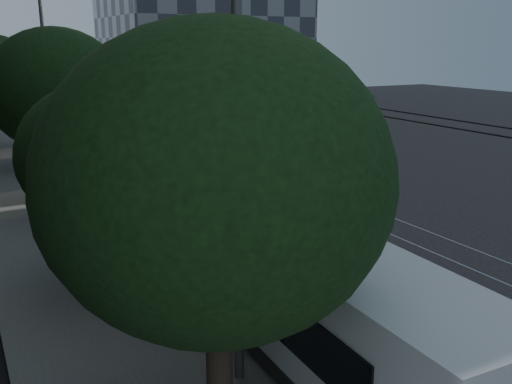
{
  "coord_description": "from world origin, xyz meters",
  "views": [
    {
      "loc": [
        -10.39,
        -12.5,
        6.83
      ],
      "look_at": [
        -1.39,
        4.37,
        1.79
      ],
      "focal_mm": 40.0,
      "sensor_mm": 36.0,
      "label": 1
    }
  ],
  "objects_px": {
    "car_white_d": "(47,128)",
    "streetlamp_far": "(52,46)",
    "trolleybus": "(300,289)",
    "car_white_b": "(103,156)",
    "streetlamp_near": "(258,64)",
    "car_white_c": "(76,135)",
    "pickup_silver": "(131,195)",
    "car_white_a": "(127,165)"
  },
  "relations": [
    {
      "from": "car_white_b",
      "to": "car_white_c",
      "type": "bearing_deg",
      "value": 75.85
    },
    {
      "from": "car_white_c",
      "to": "streetlamp_far",
      "type": "relative_size",
      "value": 0.36
    },
    {
      "from": "trolleybus",
      "to": "car_white_a",
      "type": "relative_size",
      "value": 2.87
    },
    {
      "from": "trolleybus",
      "to": "car_white_b",
      "type": "bearing_deg",
      "value": 88.96
    },
    {
      "from": "car_white_c",
      "to": "streetlamp_far",
      "type": "xyz_separation_m",
      "value": [
        -1.95,
        -5.91,
        5.96
      ]
    },
    {
      "from": "trolleybus",
      "to": "car_white_c",
      "type": "bearing_deg",
      "value": 89.57
    },
    {
      "from": "car_white_b",
      "to": "pickup_silver",
      "type": "bearing_deg",
      "value": -110.93
    },
    {
      "from": "trolleybus",
      "to": "car_white_c",
      "type": "distance_m",
      "value": 30.23
    },
    {
      "from": "pickup_silver",
      "to": "car_white_c",
      "type": "bearing_deg",
      "value": 80.68
    },
    {
      "from": "pickup_silver",
      "to": "streetlamp_far",
      "type": "xyz_separation_m",
      "value": [
        -0.74,
        11.73,
        5.86
      ]
    },
    {
      "from": "streetlamp_near",
      "to": "streetlamp_far",
      "type": "relative_size",
      "value": 0.97
    },
    {
      "from": "pickup_silver",
      "to": "streetlamp_near",
      "type": "relative_size",
      "value": 0.51
    },
    {
      "from": "car_white_d",
      "to": "streetlamp_near",
      "type": "height_order",
      "value": "streetlamp_near"
    },
    {
      "from": "car_white_a",
      "to": "car_white_b",
      "type": "xyz_separation_m",
      "value": [
        -0.42,
        3.41,
        -0.06
      ]
    },
    {
      "from": "car_white_c",
      "to": "car_white_d",
      "type": "xyz_separation_m",
      "value": [
        -1.21,
        4.5,
        0.01
      ]
    },
    {
      "from": "pickup_silver",
      "to": "streetlamp_near",
      "type": "height_order",
      "value": "streetlamp_near"
    },
    {
      "from": "trolleybus",
      "to": "car_white_b",
      "type": "height_order",
      "value": "trolleybus"
    },
    {
      "from": "trolleybus",
      "to": "streetlamp_near",
      "type": "bearing_deg",
      "value": -160.58
    },
    {
      "from": "car_white_c",
      "to": "streetlamp_near",
      "type": "relative_size",
      "value": 0.37
    },
    {
      "from": "car_white_d",
      "to": "pickup_silver",
      "type": "bearing_deg",
      "value": -73.56
    },
    {
      "from": "car_white_a",
      "to": "pickup_silver",
      "type": "bearing_deg",
      "value": -99.64
    },
    {
      "from": "car_white_d",
      "to": "streetlamp_far",
      "type": "height_order",
      "value": "streetlamp_far"
    },
    {
      "from": "pickup_silver",
      "to": "car_white_b",
      "type": "relative_size",
      "value": 1.27
    },
    {
      "from": "car_white_b",
      "to": "car_white_d",
      "type": "distance_m",
      "value": 12.51
    },
    {
      "from": "car_white_b",
      "to": "streetlamp_near",
      "type": "bearing_deg",
      "value": -109.65
    },
    {
      "from": "pickup_silver",
      "to": "car_white_d",
      "type": "relative_size",
      "value": 1.38
    },
    {
      "from": "car_white_a",
      "to": "car_white_d",
      "type": "distance_m",
      "value": 15.94
    },
    {
      "from": "car_white_a",
      "to": "car_white_d",
      "type": "bearing_deg",
      "value": 100.43
    },
    {
      "from": "trolleybus",
      "to": "car_white_b",
      "type": "xyz_separation_m",
      "value": [
        0.98,
        22.25,
        -0.95
      ]
    },
    {
      "from": "car_white_c",
      "to": "streetlamp_near",
      "type": "bearing_deg",
      "value": -89.33
    },
    {
      "from": "pickup_silver",
      "to": "car_white_c",
      "type": "xyz_separation_m",
      "value": [
        1.21,
        17.64,
        -0.09
      ]
    },
    {
      "from": "trolleybus",
      "to": "streetlamp_near",
      "type": "relative_size",
      "value": 1.06
    },
    {
      "from": "streetlamp_near",
      "to": "streetlamp_far",
      "type": "height_order",
      "value": "streetlamp_far"
    },
    {
      "from": "car_white_b",
      "to": "streetlamp_far",
      "type": "bearing_deg",
      "value": 119.23
    },
    {
      "from": "car_white_b",
      "to": "car_white_c",
      "type": "distance_m",
      "value": 7.96
    },
    {
      "from": "car_white_c",
      "to": "car_white_d",
      "type": "height_order",
      "value": "car_white_d"
    },
    {
      "from": "car_white_a",
      "to": "car_white_b",
      "type": "distance_m",
      "value": 3.43
    },
    {
      "from": "trolleybus",
      "to": "streetlamp_far",
      "type": "relative_size",
      "value": 1.03
    },
    {
      "from": "car_white_b",
      "to": "car_white_c",
      "type": "relative_size",
      "value": 1.06
    },
    {
      "from": "trolleybus",
      "to": "streetlamp_near",
      "type": "xyz_separation_m",
      "value": [
        -1.28,
        -0.41,
        4.88
      ]
    },
    {
      "from": "car_white_a",
      "to": "car_white_d",
      "type": "height_order",
      "value": "car_white_a"
    },
    {
      "from": "pickup_silver",
      "to": "streetlamp_near",
      "type": "xyz_separation_m",
      "value": [
        -1.08,
        -12.98,
        5.7
      ]
    }
  ]
}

